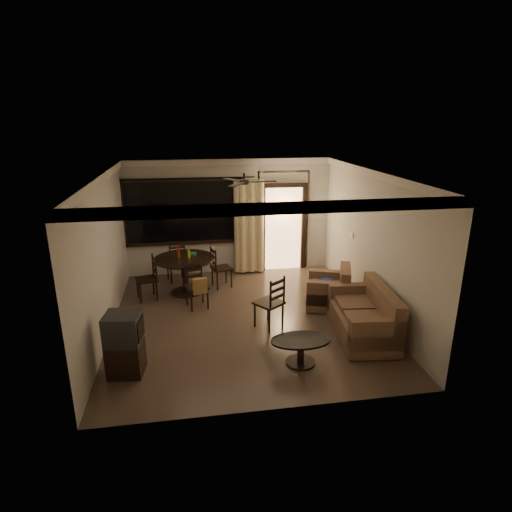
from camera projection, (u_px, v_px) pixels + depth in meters
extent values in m
plane|color=#7F6651|center=(245.00, 319.00, 8.31)|extent=(5.50, 5.50, 0.00)
plane|color=beige|center=(229.00, 217.00, 10.46)|extent=(5.00, 0.00, 5.00)
plane|color=beige|center=(275.00, 315.00, 5.30)|extent=(5.00, 0.00, 5.00)
plane|color=beige|center=(104.00, 257.00, 7.50)|extent=(0.00, 5.50, 5.50)
plane|color=beige|center=(373.00, 244.00, 8.26)|extent=(0.00, 5.50, 5.50)
plane|color=white|center=(244.00, 173.00, 7.44)|extent=(5.50, 5.50, 0.00)
cube|color=black|center=(184.00, 212.00, 10.21)|extent=(2.70, 0.04, 1.45)
cylinder|color=black|center=(186.00, 178.00, 9.89)|extent=(3.20, 0.03, 0.03)
cube|color=#FFC684|center=(283.00, 229.00, 10.73)|extent=(0.91, 0.03, 2.08)
cube|color=white|center=(351.00, 235.00, 9.27)|extent=(0.02, 0.18, 0.12)
cylinder|color=black|center=(244.00, 177.00, 7.46)|extent=(0.03, 0.03, 0.12)
cylinder|color=black|center=(244.00, 182.00, 7.49)|extent=(0.16, 0.16, 0.08)
cylinder|color=black|center=(184.00, 259.00, 9.30)|extent=(1.31, 1.31, 0.04)
cylinder|color=black|center=(185.00, 276.00, 9.42)|extent=(0.13, 0.13, 0.76)
cylinder|color=black|center=(186.00, 292.00, 9.54)|extent=(0.65, 0.65, 0.03)
cylinder|color=maroon|center=(179.00, 253.00, 9.27)|extent=(0.06, 0.06, 0.22)
cylinder|color=#B3B113|center=(189.00, 254.00, 9.26)|extent=(0.06, 0.06, 0.18)
cube|color=#288546|center=(193.00, 254.00, 9.50)|extent=(0.14, 0.10, 0.05)
cube|color=black|center=(146.00, 279.00, 9.07)|extent=(0.52, 0.52, 0.04)
cube|color=black|center=(222.00, 268.00, 9.75)|extent=(0.52, 0.52, 0.04)
cube|color=black|center=(197.00, 287.00, 8.68)|extent=(0.52, 0.52, 0.04)
cube|color=#A38C46|center=(200.00, 286.00, 8.45)|extent=(0.29, 0.15, 0.32)
cube|color=black|center=(176.00, 263.00, 10.10)|extent=(0.52, 0.52, 0.04)
cube|color=black|center=(126.00, 358.00, 6.47)|extent=(0.57, 0.53, 0.52)
cube|color=black|center=(123.00, 329.00, 6.32)|extent=(0.57, 0.53, 0.46)
cube|color=black|center=(141.00, 328.00, 6.33)|extent=(0.07, 0.37, 0.32)
cube|color=#452920|center=(362.00, 324.00, 7.58)|extent=(1.06, 1.76, 0.42)
cube|color=#452920|center=(383.00, 306.00, 7.49)|extent=(0.38, 1.69, 0.68)
cube|color=#452920|center=(377.00, 334.00, 6.81)|extent=(0.90, 0.28, 0.52)
cube|color=#452920|center=(352.00, 297.00, 8.22)|extent=(0.90, 0.28, 0.52)
cube|color=#452920|center=(360.00, 312.00, 7.50)|extent=(0.78, 1.52, 0.13)
cube|color=#452920|center=(328.00, 297.00, 8.79)|extent=(1.07, 1.07, 0.40)
cube|color=#452920|center=(345.00, 283.00, 8.63)|extent=(0.46, 0.86, 0.64)
cube|color=#452920|center=(328.00, 294.00, 8.41)|extent=(0.85, 0.45, 0.49)
cube|color=#452920|center=(329.00, 282.00, 9.04)|extent=(0.85, 0.45, 0.49)
cube|color=#452920|center=(326.00, 286.00, 8.72)|extent=(0.77, 0.80, 0.12)
ellipsoid|color=#121A4F|center=(326.00, 281.00, 8.69)|extent=(0.36, 0.30, 0.10)
ellipsoid|color=black|center=(301.00, 340.00, 6.69)|extent=(0.96, 0.58, 0.03)
cylinder|color=black|center=(301.00, 352.00, 6.75)|extent=(0.11, 0.11, 0.39)
cylinder|color=black|center=(300.00, 362.00, 6.81)|extent=(0.47, 0.47, 0.03)
cube|color=black|center=(269.00, 303.00, 7.85)|extent=(0.63, 0.63, 0.04)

